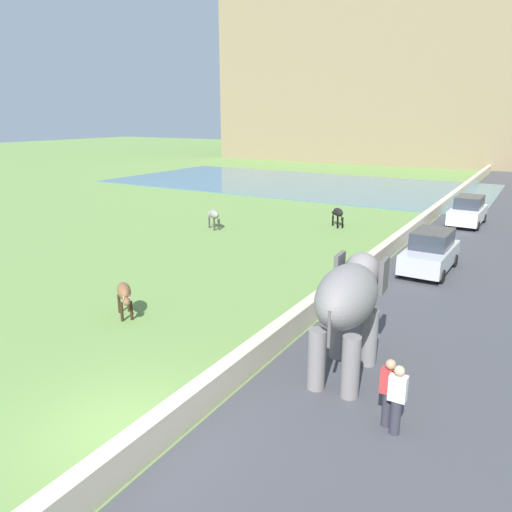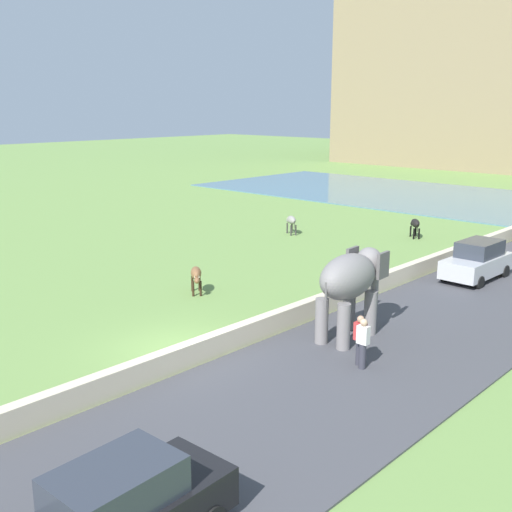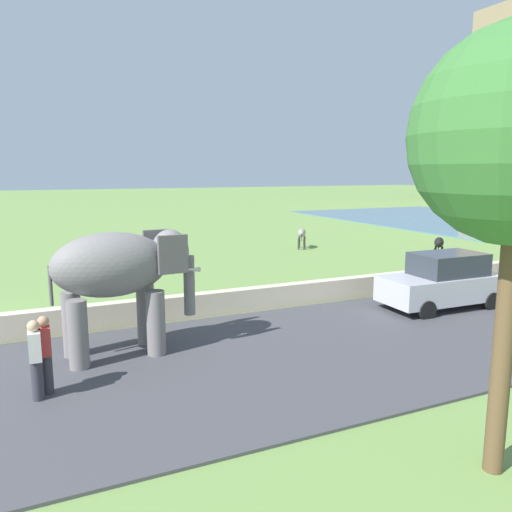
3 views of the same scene
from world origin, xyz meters
name	(u,v)px [view 2 (image 2 of 3)]	position (x,y,z in m)	size (l,w,h in m)	color
ground_plane	(179,350)	(0.00, 0.00, 0.00)	(220.00, 220.00, 0.00)	#6B8E47
barrier_wall	(463,252)	(1.20, 18.00, 0.38)	(0.40, 110.00, 0.76)	beige
lake	(397,193)	(-14.00, 37.15, 0.04)	(36.00, 18.00, 0.08)	slate
elephant	(351,281)	(3.41, 4.68, 2.04)	(1.59, 3.51, 2.99)	slate
person_beside_elephant	(360,339)	(4.99, 2.93, 0.87)	(0.36, 0.22, 1.63)	#33333D
person_trailing	(363,343)	(5.22, 2.75, 0.87)	(0.36, 0.22, 1.63)	#33333D
car_silver	(477,261)	(3.43, 14.67, 0.90)	(1.87, 4.04, 1.80)	#B7B7BC
car_black	(123,510)	(6.58, -6.72, 0.90)	(1.92, 4.06, 1.80)	black
cow_grey	(291,221)	(-9.36, 16.77, 0.84)	(1.35, 1.03, 1.15)	gray
cow_brown	(196,275)	(-4.25, 4.49, 0.84)	(1.30, 1.12, 1.15)	brown
cow_black	(415,224)	(-3.27, 21.05, 0.84)	(1.20, 1.24, 1.15)	black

